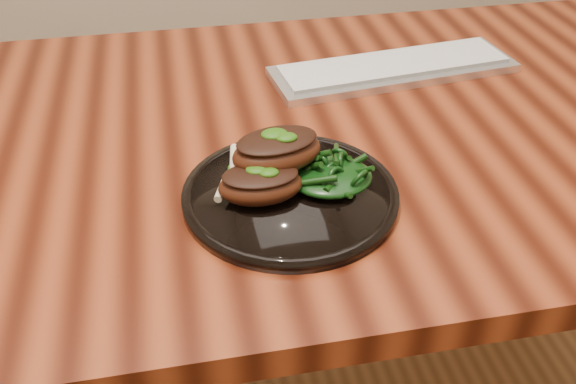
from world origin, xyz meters
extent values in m
cube|color=#340F06|center=(0.00, 0.00, 0.73)|extent=(1.60, 0.80, 0.04)
cylinder|color=#361B0C|center=(0.74, 0.34, 0.35)|extent=(0.06, 0.06, 0.71)
cylinder|color=black|center=(0.02, -0.17, 0.76)|extent=(0.26, 0.26, 0.02)
torus|color=black|center=(0.02, -0.17, 0.76)|extent=(0.26, 0.26, 0.01)
cylinder|color=black|center=(0.02, -0.17, 0.76)|extent=(0.17, 0.17, 0.00)
ellipsoid|color=#401A0C|center=(-0.01, -0.18, 0.78)|extent=(0.10, 0.06, 0.04)
ellipsoid|color=black|center=(-0.01, -0.18, 0.80)|extent=(0.09, 0.06, 0.01)
cylinder|color=beige|center=(-0.06, -0.17, 0.78)|extent=(0.03, 0.05, 0.01)
ellipsoid|color=#154006|center=(-0.01, -0.18, 0.81)|extent=(0.03, 0.02, 0.01)
ellipsoid|color=#401A0C|center=(0.01, -0.15, 0.80)|extent=(0.12, 0.09, 0.04)
ellipsoid|color=black|center=(0.01, -0.15, 0.82)|extent=(0.11, 0.08, 0.01)
cylinder|color=beige|center=(-0.04, -0.14, 0.80)|extent=(0.02, 0.06, 0.01)
ellipsoid|color=#154006|center=(0.01, -0.15, 0.83)|extent=(0.03, 0.02, 0.01)
ellipsoid|color=#154006|center=(-0.01, -0.12, 0.77)|extent=(0.07, 0.05, 0.00)
ellipsoid|color=black|center=(0.08, -0.17, 0.78)|extent=(0.10, 0.09, 0.02)
cube|color=silver|center=(0.26, 0.14, 0.76)|extent=(0.42, 0.17, 0.01)
cube|color=silver|center=(0.26, 0.14, 0.77)|extent=(0.39, 0.14, 0.01)
camera|label=1|loc=(-0.10, -0.79, 1.23)|focal=40.00mm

